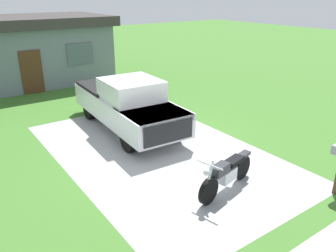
{
  "coord_description": "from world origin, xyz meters",
  "views": [
    {
      "loc": [
        -5.26,
        -7.95,
        4.67
      ],
      "look_at": [
        0.24,
        -0.21,
        0.9
      ],
      "focal_mm": 36.14,
      "sensor_mm": 36.0,
      "label": 1
    }
  ],
  "objects": [
    {
      "name": "ground_plane",
      "position": [
        0.0,
        0.0,
        0.0
      ],
      "size": [
        80.0,
        80.0,
        0.0
      ],
      "primitive_type": "plane",
      "color": "#3F702A"
    },
    {
      "name": "driveway_pad",
      "position": [
        0.0,
        0.0,
        0.0
      ],
      "size": [
        5.56,
        8.99,
        0.01
      ],
      "primitive_type": "cube",
      "color": "#A2A2A2",
      "rests_on": "ground"
    },
    {
      "name": "motorcycle",
      "position": [
        0.19,
        -2.79,
        0.47
      ],
      "size": [
        2.18,
        0.85,
        1.09
      ],
      "color": "black",
      "rests_on": "ground"
    },
    {
      "name": "pickup_truck",
      "position": [
        0.26,
        2.41,
        0.95
      ],
      "size": [
        2.31,
        5.72,
        1.9
      ],
      "color": "black",
      "rests_on": "ground"
    },
    {
      "name": "neighbor_house",
      "position": [
        -1.27,
        11.61,
        1.79
      ],
      "size": [
        9.6,
        5.6,
        3.5
      ],
      "color": "slate",
      "rests_on": "ground"
    }
  ]
}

